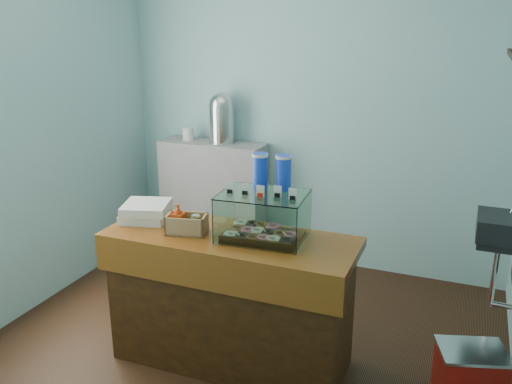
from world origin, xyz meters
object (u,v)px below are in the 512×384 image
at_px(display_case, 264,212).
at_px(red_cooler, 470,374).
at_px(coffee_urn, 222,117).
at_px(counter, 231,299).

xyz_separation_m(display_case, red_cooler, (1.28, 0.10, -0.89)).
relative_size(display_case, coffee_urn, 1.19).
distance_m(counter, coffee_urn, 1.99).
height_order(display_case, coffee_urn, coffee_urn).
bearing_deg(coffee_urn, counter, -63.19).
relative_size(coffee_urn, red_cooler, 1.01).
bearing_deg(counter, coffee_urn, 116.81).
height_order(coffee_urn, red_cooler, coffee_urn).
relative_size(counter, display_case, 2.90).
xyz_separation_m(counter, red_cooler, (1.49, 0.18, -0.29)).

